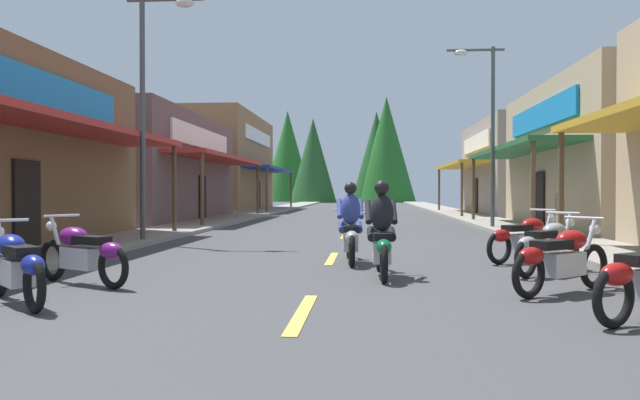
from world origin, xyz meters
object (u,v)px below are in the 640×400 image
object	(u,v)px
streetlamp_left	(153,84)
motorcycle_parked_right_2	(562,258)
rider_cruising_lead	(382,237)
motorcycle_parked_right_3	(548,245)
motorcycle_parked_right_4	(525,237)
rider_cruising_trailing	(350,229)
pedestrian_browsing	(560,208)
motorcycle_parked_left_3	(83,252)
streetlamp_right	(485,112)
motorcycle_parked_left_2	(16,265)

from	to	relation	value
streetlamp_left	motorcycle_parked_right_2	distance (m)	11.81
streetlamp_left	rider_cruising_lead	bearing A→B (deg)	-46.07
motorcycle_parked_right_3	streetlamp_left	bearing A→B (deg)	99.88
motorcycle_parked_right_4	rider_cruising_lead	bearing A→B (deg)	-177.02
motorcycle_parked_right_4	rider_cruising_trailing	size ratio (longest dim) A/B	0.83
motorcycle_parked_right_2	rider_cruising_lead	xyz separation A→B (m)	(-2.41, 1.46, 0.17)
motorcycle_parked_right_3	pedestrian_browsing	size ratio (longest dim) A/B	1.06
streetlamp_left	motorcycle_parked_right_3	xyz separation A→B (m)	(8.65, -5.51, -3.72)
motorcycle_parked_left_3	rider_cruising_lead	world-z (taller)	rider_cruising_lead
motorcycle_parked_right_3	motorcycle_parked_left_3	bearing A→B (deg)	146.20
motorcycle_parked_right_2	pedestrian_browsing	world-z (taller)	pedestrian_browsing
streetlamp_right	pedestrian_browsing	bearing A→B (deg)	-73.69
motorcycle_parked_right_4	rider_cruising_lead	size ratio (longest dim) A/B	0.83
streetlamp_left	motorcycle_parked_right_3	bearing A→B (deg)	-32.51
motorcycle_parked_left_3	pedestrian_browsing	xyz separation A→B (m)	(9.71, 9.68, 0.40)
motorcycle_parked_left_2	motorcycle_parked_left_3	bearing A→B (deg)	-47.85
motorcycle_parked_right_3	pedestrian_browsing	bearing A→B (deg)	24.94
motorcycle_parked_right_2	motorcycle_parked_right_4	distance (m)	3.86
motorcycle_parked_left_3	rider_cruising_lead	distance (m)	4.60
motorcycle_parked_left_2	motorcycle_parked_left_3	size ratio (longest dim) A/B	0.84
pedestrian_browsing	motorcycle_parked_left_2	bearing A→B (deg)	-100.44
streetlamp_right	motorcycle_parked_right_2	xyz separation A→B (m)	(-1.53, -14.48, -3.74)
streetlamp_right	motorcycle_parked_left_2	size ratio (longest dim) A/B	4.14
streetlamp_left	motorcycle_parked_right_4	distance (m)	10.17
motorcycle_parked_right_2	motorcycle_parked_left_2	bearing A→B (deg)	151.21
streetlamp_right	motorcycle_parked_right_3	size ratio (longest dim) A/B	3.98
motorcycle_parked_right_3	rider_cruising_lead	xyz separation A→B (m)	(-2.79, -0.58, 0.17)
rider_cruising_lead	motorcycle_parked_left_3	bearing A→B (deg)	103.33
streetlamp_right	motorcycle_parked_right_2	bearing A→B (deg)	-96.03
rider_cruising_trailing	rider_cruising_lead	bearing A→B (deg)	-167.94
streetlamp_left	rider_cruising_lead	size ratio (longest dim) A/B	3.04
motorcycle_parked_left_3	streetlamp_left	bearing A→B (deg)	-48.02
motorcycle_parked_right_4	motorcycle_parked_left_2	xyz separation A→B (m)	(-7.36, -5.23, 0.00)
streetlamp_right	motorcycle_parked_right_3	bearing A→B (deg)	-95.31
motorcycle_parked_right_4	rider_cruising_trailing	world-z (taller)	rider_cruising_trailing
streetlamp_left	rider_cruising_lead	world-z (taller)	streetlamp_left
motorcycle_parked_left_2	motorcycle_parked_right_3	bearing A→B (deg)	-109.85
motorcycle_parked_right_2	rider_cruising_lead	world-z (taller)	rider_cruising_lead
motorcycle_parked_right_2	motorcycle_parked_left_3	distance (m)	6.86
motorcycle_parked_left_3	rider_cruising_trailing	xyz separation A→B (m)	(3.88, 3.19, 0.17)
motorcycle_parked_right_4	motorcycle_parked_right_2	bearing A→B (deg)	-133.25
motorcycle_parked_right_4	motorcycle_parked_left_2	world-z (taller)	same
motorcycle_parked_right_2	motorcycle_parked_left_2	world-z (taller)	same
streetlamp_left	motorcycle_parked_left_3	distance (m)	8.31
streetlamp_left	rider_cruising_trailing	size ratio (longest dim) A/B	3.04
streetlamp_left	pedestrian_browsing	distance (m)	11.86
motorcycle_parked_right_2	pedestrian_browsing	xyz separation A→B (m)	(2.86, 9.94, 0.40)
streetlamp_right	rider_cruising_lead	size ratio (longest dim) A/B	3.06
rider_cruising_trailing	motorcycle_parked_right_3	bearing A→B (deg)	-116.53
motorcycle_parked_left_3	rider_cruising_lead	xyz separation A→B (m)	(4.44, 1.20, 0.17)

